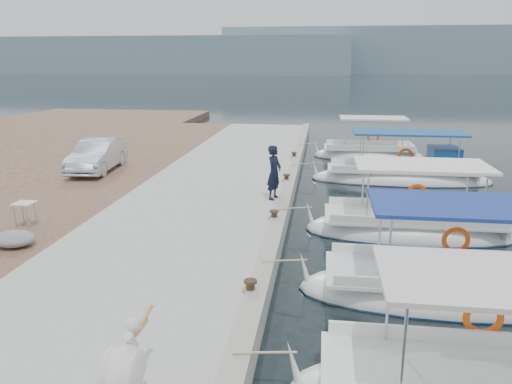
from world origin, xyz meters
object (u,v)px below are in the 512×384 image
Objects in this scene: fishing_caique_c at (411,230)px; fisherman at (274,173)px; fishing_caique_b at (451,293)px; fishing_caique_e at (368,155)px; pelican at (124,366)px; parked_car at (97,155)px; fishing_caique_d at (403,178)px.

fishing_caique_c is 3.44× the size of fisherman.
fishing_caique_e is (-0.45, 17.00, 0.00)m from fishing_caique_b.
pelican is 0.35× the size of parked_car.
fishing_caique_c and fishing_caique_d have the same top height.
fishing_caique_d is 7.61m from fisherman.
fishing_caique_d is 5.70m from fishing_caique_e.
fishing_caique_e reaches higher than pelican.
fisherman is at bearing -28.78° from parked_car.
fisherman is at bearing 84.79° from pelican.
fishing_caique_b is 4.73× the size of pelican.
pelican is at bearing -138.27° from fishing_caique_b.
fisherman reaches higher than pelican.
fishing_caique_e reaches higher than parked_car.
parked_car is (-7.16, 14.62, 0.11)m from pelican.
fishing_caique_c is 4.95m from fisherman.
fishing_caique_d is 1.32× the size of fishing_caique_e.
parked_car is at bearing 143.17° from fishing_caique_b.
fisherman is (-5.24, -5.38, 1.26)m from fishing_caique_d.
fishing_caique_d is 5.42× the size of pelican.
fishing_caique_b is 4.33m from fishing_caique_c.
fishing_caique_c is at bearing -27.87° from parked_car.
fishing_caique_b is at bearing -88.50° from fishing_caique_e.
fishing_caique_e is at bearing 25.74° from parked_car.
fishing_caique_b is 7.62m from pelican.
fishing_caique_c reaches higher than pelican.
fishing_caique_b is at bearing -42.06° from parked_car.
pelican is at bearing -120.28° from fishing_caique_c.
fishing_caique_c and fishing_caique_e have the same top height.
fisherman reaches higher than fishing_caique_b.
fishing_caique_d is (0.61, 11.40, 0.06)m from fishing_caique_b.
fishing_caique_d is 4.16× the size of fisherman.
fishing_caique_b is at bearing -122.56° from fisherman.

